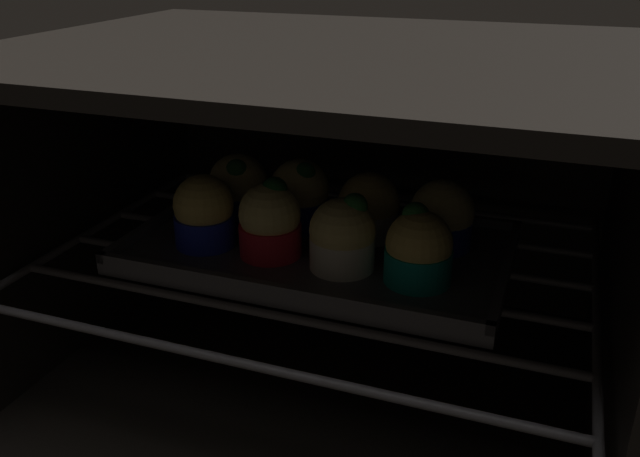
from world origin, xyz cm
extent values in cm
cube|color=black|center=(0.00, 22.00, -0.75)|extent=(59.00, 47.00, 1.50)
cube|color=black|center=(0.00, 22.00, 34.75)|extent=(59.00, 47.00, 1.50)
cube|color=black|center=(0.00, 44.75, 17.00)|extent=(59.00, 1.50, 34.00)
cube|color=black|center=(-28.75, 22.00, 17.00)|extent=(1.50, 47.00, 34.00)
cube|color=black|center=(28.75, 22.00, 17.00)|extent=(1.50, 47.00, 34.00)
cylinder|color=#4C494C|center=(0.00, 3.00, 13.60)|extent=(54.00, 0.80, 0.80)
cylinder|color=#4C494C|center=(0.00, 10.60, 13.60)|extent=(54.00, 0.80, 0.80)
cylinder|color=#4C494C|center=(0.00, 18.20, 13.60)|extent=(54.00, 0.80, 0.80)
cylinder|color=#4C494C|center=(0.00, 25.80, 13.60)|extent=(54.00, 0.80, 0.80)
cylinder|color=#4C494C|center=(0.00, 33.40, 13.60)|extent=(54.00, 0.80, 0.80)
cylinder|color=#4C494C|center=(0.00, 41.00, 13.60)|extent=(54.00, 0.80, 0.80)
cylinder|color=#4C494C|center=(-27.00, 22.00, 13.60)|extent=(0.80, 42.00, 0.80)
cylinder|color=#4C494C|center=(27.00, 22.00, 13.60)|extent=(0.80, 42.00, 0.80)
cube|color=#4C4C51|center=(0.00, 22.55, 14.60)|extent=(38.14, 22.82, 1.20)
cube|color=#4C4C51|center=(0.00, 11.54, 15.70)|extent=(38.14, 0.80, 1.00)
cube|color=#4C4C51|center=(0.00, 33.57, 15.70)|extent=(38.14, 0.80, 1.00)
cube|color=#4C4C51|center=(-18.67, 22.55, 15.70)|extent=(0.80, 22.82, 1.00)
cube|color=#4C4C51|center=(18.67, 22.55, 15.70)|extent=(0.80, 22.82, 1.00)
cylinder|color=#1928B7|center=(-11.23, 18.88, 16.80)|extent=(6.26, 6.26, 3.21)
sphere|color=#DBBC60|center=(-11.23, 18.88, 19.59)|extent=(6.17, 6.17, 6.17)
cylinder|color=red|center=(-3.96, 19.00, 16.80)|extent=(6.26, 6.26, 3.21)
sphere|color=#E0CC7A|center=(-3.96, 19.00, 19.59)|extent=(6.15, 6.15, 6.15)
sphere|color=#19511E|center=(-3.52, 19.35, 22.00)|extent=(2.56, 2.56, 2.56)
cylinder|color=silver|center=(3.70, 18.67, 16.80)|extent=(6.26, 6.26, 3.21)
sphere|color=#E0CC7A|center=(3.70, 18.67, 19.05)|extent=(6.36, 6.36, 6.36)
sphere|color=#28702D|center=(4.74, 19.00, 21.58)|extent=(2.44, 2.44, 2.44)
cylinder|color=#0C8C84|center=(11.11, 18.40, 16.80)|extent=(6.26, 6.26, 3.21)
sphere|color=#DBBC60|center=(11.11, 18.40, 19.03)|extent=(6.12, 6.12, 6.12)
sphere|color=#28702D|center=(10.50, 19.01, 21.38)|extent=(2.57, 2.57, 2.57)
cylinder|color=#1928B7|center=(-11.11, 26.43, 16.80)|extent=(6.26, 6.26, 3.21)
sphere|color=#E0CC7A|center=(-11.11, 26.43, 19.34)|extent=(6.62, 6.62, 6.62)
sphere|color=#28702D|center=(-10.53, 25.11, 21.26)|extent=(2.59, 2.59, 2.59)
cylinder|color=#1928B7|center=(-3.93, 26.75, 16.80)|extent=(6.26, 6.26, 3.21)
sphere|color=#E0CC7A|center=(-3.93, 26.75, 19.52)|extent=(6.42, 6.42, 6.42)
sphere|color=#1E6023|center=(-2.87, 25.84, 21.73)|extent=(2.23, 2.23, 2.23)
cylinder|color=silver|center=(3.89, 26.78, 16.80)|extent=(6.26, 6.26, 3.21)
sphere|color=#DBBC60|center=(3.89, 26.78, 18.92)|extent=(6.46, 6.46, 6.46)
cylinder|color=#1928B7|center=(11.59, 26.77, 16.80)|extent=(6.26, 6.26, 3.21)
sphere|color=#E0CC7A|center=(11.59, 26.77, 19.02)|extent=(6.52, 6.52, 6.52)
camera|label=1|loc=(21.88, -36.68, 44.64)|focal=37.90mm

